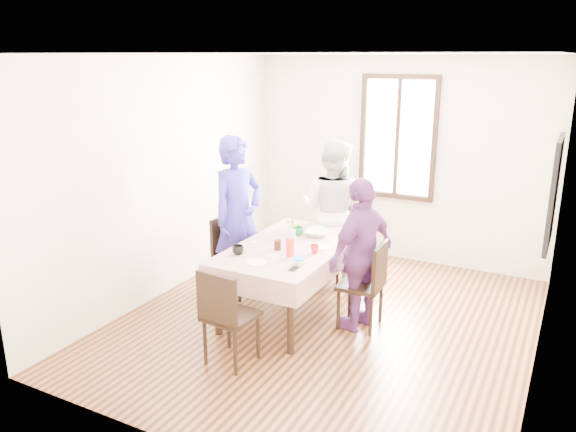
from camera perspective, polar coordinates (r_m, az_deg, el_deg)
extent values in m
plane|color=#321B0D|center=(5.98, 3.90, -10.68)|extent=(4.50, 4.50, 0.00)
plane|color=beige|center=(7.58, 11.05, 5.60)|extent=(4.00, 0.00, 4.00)
plane|color=beige|center=(5.08, 25.27, -0.77)|extent=(0.00, 4.50, 4.50)
cube|color=black|center=(7.52, 11.12, 7.82)|extent=(1.02, 0.06, 1.62)
cube|color=white|center=(7.52, 11.15, 7.83)|extent=(0.90, 0.02, 1.50)
cube|color=red|center=(5.33, 25.49, 2.15)|extent=(0.04, 0.76, 0.96)
cube|color=black|center=(6.02, 0.22, -6.53)|extent=(0.93, 1.66, 0.75)
cube|color=#540507|center=(5.89, 0.23, -3.10)|extent=(1.05, 1.78, 0.01)
cube|color=black|center=(6.49, -5.25, -4.15)|extent=(0.46, 0.46, 0.91)
cube|color=black|center=(5.75, 7.40, -6.94)|extent=(0.44, 0.44, 0.91)
cube|color=black|center=(6.96, 4.57, -2.70)|extent=(0.46, 0.46, 0.91)
cube|color=black|center=(5.09, -5.81, -10.03)|extent=(0.45, 0.45, 0.91)
imported|color=#33299C|center=(6.33, -5.20, -0.17)|extent=(0.62, 0.78, 1.85)
imported|color=beige|center=(6.82, 4.58, 0.54)|extent=(0.87, 0.69, 1.74)
imported|color=#653170|center=(5.64, 7.32, -3.86)|extent=(0.64, 0.99, 1.56)
imported|color=black|center=(5.64, -5.11, -3.46)|extent=(0.14, 0.14, 0.09)
imported|color=red|center=(5.66, 2.70, -3.38)|extent=(0.12, 0.12, 0.09)
imported|color=#0C7226|center=(6.22, 1.02, -1.55)|extent=(0.13, 0.13, 0.09)
imported|color=white|center=(6.20, 2.99, -1.77)|extent=(0.29, 0.29, 0.06)
cube|color=red|center=(5.55, 0.23, -3.23)|extent=(0.06, 0.06, 0.19)
cylinder|color=white|center=(5.36, 1.09, -4.66)|extent=(0.11, 0.11, 0.06)
cylinder|color=black|center=(5.75, -1.07, -2.97)|extent=(0.07, 0.07, 0.10)
cylinder|color=silver|center=(5.76, -3.47, -3.03)|extent=(0.06, 0.06, 0.09)
cube|color=black|center=(5.26, 0.60, -5.38)|extent=(0.06, 0.13, 0.01)
cylinder|color=silver|center=(5.90, 0.40, -2.16)|extent=(0.08, 0.08, 0.16)
cylinder|color=white|center=(5.83, 3.52, -3.20)|extent=(0.20, 0.20, 0.01)
cylinder|color=white|center=(6.46, 2.95, -1.25)|extent=(0.20, 0.20, 0.01)
cylinder|color=white|center=(5.41, -3.19, -4.74)|extent=(0.20, 0.20, 0.01)
cylinder|color=blue|center=(5.35, 1.09, -4.32)|extent=(0.12, 0.12, 0.01)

